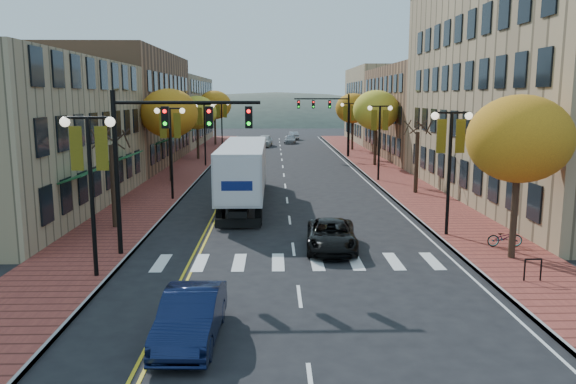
{
  "coord_description": "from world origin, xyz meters",
  "views": [
    {
      "loc": [
        -0.85,
        -20.29,
        6.74
      ],
      "look_at": [
        -0.18,
        6.35,
        2.2
      ],
      "focal_mm": 35.0,
      "sensor_mm": 36.0,
      "label": 1
    }
  ],
  "objects": [
    {
      "name": "building_right_far",
      "position": [
        18.5,
        64.0,
        5.5
      ],
      "size": [
        15.0,
        20.0,
        11.0
      ],
      "primitive_type": "cube",
      "color": "#9E8966",
      "rests_on": "ground"
    },
    {
      "name": "tree_left_a",
      "position": [
        -9.0,
        8.0,
        2.25
      ],
      "size": [
        0.28,
        0.28,
        4.2
      ],
      "color": "#382619",
      "rests_on": "sidewalk_left"
    },
    {
      "name": "car_far_silver",
      "position": [
        1.49,
        61.6,
        0.58
      ],
      "size": [
        1.91,
        4.13,
        1.17
      ],
      "primitive_type": "imported",
      "rotation": [
        0.0,
        0.0,
        -0.07
      ],
      "color": "#94959A",
      "rests_on": "ground"
    },
    {
      "name": "building_right_near",
      "position": [
        18.5,
        16.0,
        7.5
      ],
      "size": [
        15.0,
        28.0,
        15.0
      ],
      "primitive_type": "cube",
      "color": "#997F5B",
      "rests_on": "ground"
    },
    {
      "name": "lamp_left_d",
      "position": [
        -7.5,
        52.0,
        4.29
      ],
      "size": [
        1.96,
        0.36,
        6.05
      ],
      "color": "black",
      "rests_on": "ground"
    },
    {
      "name": "building_left_mid",
      "position": [
        -17.0,
        36.0,
        5.5
      ],
      "size": [
        12.0,
        24.0,
        11.0
      ],
      "primitive_type": "cube",
      "color": "brown",
      "rests_on": "ground"
    },
    {
      "name": "navy_sedan",
      "position": [
        -3.18,
        -5.44,
        0.72
      ],
      "size": [
        1.66,
        4.41,
        1.44
      ],
      "primitive_type": "imported",
      "rotation": [
        0.0,
        0.0,
        -0.03
      ],
      "color": "black",
      "rests_on": "ground"
    },
    {
      "name": "tree_left_c",
      "position": [
        -9.0,
        40.0,
        5.05
      ],
      "size": [
        4.16,
        4.16,
        6.69
      ],
      "color": "#382619",
      "rests_on": "sidewalk_left"
    },
    {
      "name": "tree_right_c",
      "position": [
        9.0,
        34.0,
        5.45
      ],
      "size": [
        4.48,
        4.48,
        7.21
      ],
      "color": "#382619",
      "rests_on": "sidewalk_right"
    },
    {
      "name": "tree_right_d",
      "position": [
        9.0,
        50.0,
        5.29
      ],
      "size": [
        4.35,
        4.35,
        7.0
      ],
      "color": "#382619",
      "rests_on": "sidewalk_right"
    },
    {
      "name": "lamp_left_a",
      "position": [
        -7.5,
        0.0,
        4.29
      ],
      "size": [
        1.96,
        0.36,
        6.05
      ],
      "color": "black",
      "rests_on": "ground"
    },
    {
      "name": "building_left_far",
      "position": [
        -17.0,
        61.0,
        4.75
      ],
      "size": [
        12.0,
        26.0,
        9.5
      ],
      "primitive_type": "cube",
      "color": "#9E8966",
      "rests_on": "ground"
    },
    {
      "name": "tree_right_b",
      "position": [
        9.0,
        18.0,
        2.25
      ],
      "size": [
        0.28,
        0.28,
        4.2
      ],
      "color": "#382619",
      "rests_on": "sidewalk_right"
    },
    {
      "name": "tree_right_a",
      "position": [
        9.0,
        2.0,
        5.05
      ],
      "size": [
        4.16,
        4.16,
        6.69
      ],
      "color": "#382619",
      "rests_on": "sidewalk_right"
    },
    {
      "name": "sidewalk_left",
      "position": [
        -9.0,
        32.5,
        0.07
      ],
      "size": [
        4.0,
        85.0,
        0.15
      ],
      "primitive_type": "cube",
      "color": "brown",
      "rests_on": "ground"
    },
    {
      "name": "lamp_left_b",
      "position": [
        -7.5,
        16.0,
        4.29
      ],
      "size": [
        1.96,
        0.36,
        6.05
      ],
      "color": "black",
      "rests_on": "ground"
    },
    {
      "name": "traffic_mast_near",
      "position": [
        -5.48,
        3.0,
        4.92
      ],
      "size": [
        6.1,
        0.35,
        7.0
      ],
      "color": "black",
      "rests_on": "ground"
    },
    {
      "name": "tree_left_d",
      "position": [
        -9.0,
        58.0,
        5.6
      ],
      "size": [
        4.61,
        4.61,
        7.42
      ],
      "color": "#382619",
      "rests_on": "sidewalk_left"
    },
    {
      "name": "lamp_right_c",
      "position": [
        7.5,
        42.0,
        4.29
      ],
      "size": [
        1.96,
        0.36,
        6.05
      ],
      "color": "black",
      "rests_on": "ground"
    },
    {
      "name": "semi_truck",
      "position": [
        -2.71,
        15.05,
        2.28
      ],
      "size": [
        2.54,
        15.61,
        3.9
      ],
      "rotation": [
        0.0,
        0.0,
        0.0
      ],
      "color": "black",
      "rests_on": "ground"
    },
    {
      "name": "sidewalk_right",
      "position": [
        9.0,
        32.5,
        0.07
      ],
      "size": [
        4.0,
        85.0,
        0.15
      ],
      "primitive_type": "cube",
      "color": "brown",
      "rests_on": "ground"
    },
    {
      "name": "lamp_left_c",
      "position": [
        -7.5,
        34.0,
        4.29
      ],
      "size": [
        1.96,
        0.36,
        6.05
      ],
      "color": "black",
      "rests_on": "ground"
    },
    {
      "name": "bicycle",
      "position": [
        9.41,
        3.7,
        0.56
      ],
      "size": [
        1.56,
        0.56,
        0.82
      ],
      "primitive_type": "imported",
      "rotation": [
        0.0,
        0.0,
        1.56
      ],
      "color": "gray",
      "rests_on": "sidewalk_right"
    },
    {
      "name": "lamp_right_a",
      "position": [
        7.5,
        6.0,
        4.29
      ],
      "size": [
        1.96,
        0.36,
        6.05
      ],
      "color": "black",
      "rests_on": "ground"
    },
    {
      "name": "car_far_oncoming",
      "position": [
        2.25,
        68.79,
        0.64
      ],
      "size": [
        1.67,
        3.96,
        1.27
      ],
      "primitive_type": "imported",
      "rotation": [
        0.0,
        0.0,
        3.23
      ],
      "color": "#B2B3BA",
      "rests_on": "ground"
    },
    {
      "name": "building_right_mid",
      "position": [
        18.5,
        42.0,
        5.0
      ],
      "size": [
        15.0,
        24.0,
        10.0
      ],
      "primitive_type": "cube",
      "color": "brown",
      "rests_on": "ground"
    },
    {
      "name": "ground",
      "position": [
        0.0,
        0.0,
        0.0
      ],
      "size": [
        200.0,
        200.0,
        0.0
      ],
      "primitive_type": "plane",
      "color": "black",
      "rests_on": "ground"
    },
    {
      "name": "lamp_right_b",
      "position": [
        7.5,
        24.0,
        4.29
      ],
      "size": [
        1.96,
        0.36,
        6.05
      ],
      "color": "black",
      "rests_on": "ground"
    },
    {
      "name": "traffic_mast_far",
      "position": [
        5.48,
        42.0,
        4.92
      ],
      "size": [
        6.1,
        0.34,
        7.0
      ],
      "color": "black",
      "rests_on": "ground"
    },
    {
      "name": "car_far_white",
      "position": [
        -2.15,
        56.5,
        0.8
      ],
      "size": [
        2.43,
        4.91,
        1.61
      ],
      "primitive_type": "imported",
      "rotation": [
        0.0,
        0.0,
        -0.11
      ],
      "color": "silver",
      "rests_on": "ground"
    },
    {
      "name": "black_suv",
      "position": [
        1.69,
        3.91,
        0.65
      ],
      "size": [
        2.48,
        4.83,
        1.3
      ],
      "primitive_type": "imported",
      "rotation": [
        0.0,
        0.0,
        -0.07
      ],
      "color": "black",
      "rests_on": "ground"
    },
    {
      "name": "tree_left_b",
      "position": [
        -9.0,
        24.0,
        5.45
      ],
      "size": [
        4.48,
        4.48,
        7.21
      ],
      "color": "#382619",
      "rests_on": "sidewalk_left"
    }
  ]
}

